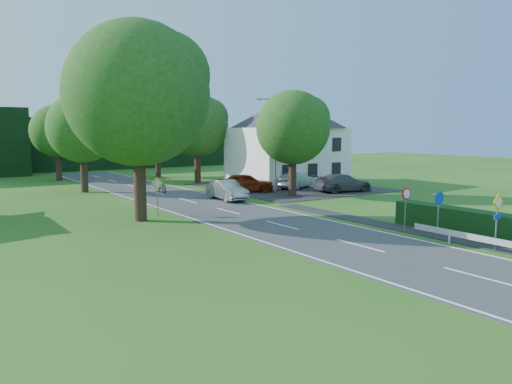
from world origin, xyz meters
TOP-DOWN VIEW (x-y plane):
  - road at (0.00, 20.00)m, footprint 7.00×80.00m
  - parking_pad at (12.00, 33.00)m, footprint 14.00×16.00m
  - line_edge_left at (-3.25, 20.00)m, footprint 0.12×80.00m
  - line_edge_right at (3.25, 20.00)m, footprint 0.12×80.00m
  - line_centre at (0.00, 20.00)m, footprint 0.12×80.00m
  - tree_main at (-6.00, 24.00)m, footprint 9.40×9.40m
  - tree_left_far at (-5.00, 40.00)m, footprint 7.00×7.00m
  - tree_right_far at (7.00, 42.00)m, footprint 7.40×7.40m
  - tree_left_back at (-4.50, 52.00)m, footprint 6.60×6.60m
  - tree_right_back at (6.00, 50.00)m, footprint 6.20×6.20m
  - tree_right_mid at (8.50, 28.00)m, footprint 7.00×7.00m
  - treeline_right at (8.00, 66.00)m, footprint 30.00×5.00m
  - house_white at (14.00, 36.00)m, footprint 10.60×8.40m
  - streetlight at (8.06, 30.00)m, footprint 2.03×0.18m
  - sign_priority_right at (4.30, 7.98)m, footprint 0.78×0.09m
  - sign_roundabout at (4.30, 10.98)m, footprint 0.64×0.08m
  - sign_speed_limit at (4.30, 12.97)m, footprint 0.64×0.11m
  - sign_priority_left at (-4.50, 24.98)m, footprint 0.78×0.09m
  - moving_car at (2.70, 28.69)m, footprint 1.84×4.60m
  - motorcycle at (0.30, 35.70)m, footprint 0.68×1.86m
  - parked_car_red at (6.60, 32.09)m, footprint 5.13×3.64m
  - parked_car_silver_a at (11.95, 31.78)m, footprint 4.78×3.43m
  - parked_car_grey at (13.77, 27.61)m, footprint 5.58×2.91m
  - parasol at (10.49, 34.11)m, footprint 2.35×2.38m

SIDE VIEW (x-z plane):
  - road at x=0.00m, z-range 0.00..0.04m
  - parking_pad at x=12.00m, z-range 0.00..0.04m
  - line_edge_left at x=-3.25m, z-range 0.04..0.05m
  - line_edge_right at x=3.25m, z-range 0.04..0.05m
  - line_centre at x=0.00m, z-range 0.04..0.05m
  - motorcycle at x=0.30m, z-range 0.04..1.01m
  - moving_car at x=2.70m, z-range 0.04..1.53m
  - parked_car_silver_a at x=11.95m, z-range 0.04..1.54m
  - parked_car_grey at x=13.77m, z-range 0.04..1.59m
  - parked_car_red at x=6.60m, z-range 0.04..1.66m
  - parasol at x=10.49m, z-range 0.04..1.88m
  - sign_roundabout at x=4.30m, z-range 0.49..2.86m
  - sign_priority_left at x=-4.50m, z-range 0.50..2.94m
  - sign_speed_limit at x=4.30m, z-range 0.58..2.95m
  - sign_priority_right at x=4.30m, z-range 0.50..3.09m
  - treeline_right at x=8.00m, z-range 0.00..7.00m
  - tree_right_back at x=6.00m, z-range 0.00..7.56m
  - tree_left_back at x=-4.50m, z-range 0.00..8.07m
  - tree_left_far at x=-5.00m, z-range 0.00..8.58m
  - tree_right_mid at x=8.50m, z-range 0.00..8.58m
  - house_white at x=14.00m, z-range 0.11..8.71m
  - streetlight at x=8.06m, z-range 0.46..8.46m
  - tree_right_far at x=7.00m, z-range 0.00..9.09m
  - tree_main at x=-6.00m, z-range 0.00..11.64m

